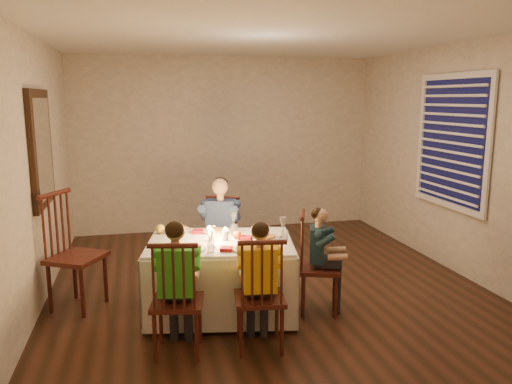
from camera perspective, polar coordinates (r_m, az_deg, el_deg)
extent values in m
plane|color=black|center=(5.49, 1.17, -10.57)|extent=(5.00, 5.00, 0.00)
cube|color=beige|center=(5.10, -24.11, 1.98)|extent=(0.02, 5.00, 2.60)
cube|color=beige|center=(6.12, 22.12, 3.43)|extent=(0.02, 5.00, 2.60)
cube|color=beige|center=(7.59, -3.50, 5.45)|extent=(4.50, 0.02, 2.60)
plane|color=white|center=(5.15, 1.28, 17.49)|extent=(5.00, 5.00, 0.00)
cube|color=silver|center=(4.63, -4.11, -5.81)|extent=(1.45, 1.15, 0.04)
cube|color=silver|center=(5.18, -3.95, -7.81)|extent=(1.32, 0.26, 0.64)
cube|color=silver|center=(4.29, -4.18, -11.83)|extent=(1.32, 0.26, 0.64)
cube|color=silver|center=(4.76, 4.04, -9.49)|extent=(0.19, 0.96, 0.64)
cube|color=silver|center=(4.79, -12.10, -9.58)|extent=(0.19, 0.96, 0.64)
cylinder|color=white|center=(4.89, -4.54, -4.55)|extent=(0.30, 0.30, 0.02)
cylinder|color=white|center=(4.37, -7.40, -6.44)|extent=(0.30, 0.30, 0.02)
cylinder|color=white|center=(4.32, -1.00, -6.55)|extent=(0.30, 0.30, 0.02)
cylinder|color=white|center=(4.65, 1.11, -5.29)|extent=(0.30, 0.30, 0.02)
cylinder|color=white|center=(4.61, -5.08, -4.98)|extent=(0.06, 0.06, 0.10)
cylinder|color=white|center=(4.61, -3.51, -4.97)|extent=(0.06, 0.06, 0.10)
sphere|color=yellow|center=(4.92, -10.89, -4.17)|extent=(0.09, 0.09, 0.09)
sphere|color=orange|center=(4.65, -2.18, -4.92)|extent=(0.08, 0.08, 0.08)
imported|color=white|center=(4.89, -8.87, -4.45)|extent=(0.27, 0.27, 0.05)
cube|color=black|center=(5.36, -23.37, 4.58)|extent=(0.05, 0.95, 1.15)
cube|color=white|center=(5.36, -23.08, 4.59)|extent=(0.01, 0.78, 0.98)
cube|color=#0C0E33|center=(6.17, 21.57, 5.39)|extent=(0.01, 1.20, 1.40)
cube|color=white|center=(6.16, 21.45, 5.39)|extent=(0.03, 1.34, 1.54)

